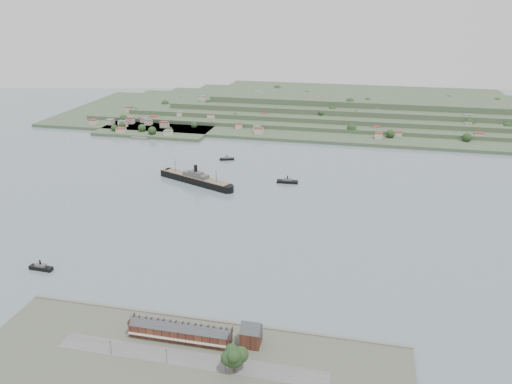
% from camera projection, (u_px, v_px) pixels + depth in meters
% --- Properties ---
extents(ground, '(1400.00, 1400.00, 0.00)m').
position_uv_depth(ground, '(263.00, 217.00, 415.63)').
color(ground, slate).
rests_on(ground, ground).
extents(near_shore, '(220.00, 80.00, 2.60)m').
position_uv_depth(near_shore, '(187.00, 367.00, 245.54)').
color(near_shore, '#4C5142').
rests_on(near_shore, ground).
extents(terrace_row, '(55.60, 9.80, 11.07)m').
position_uv_depth(terrace_row, '(180.00, 331.00, 262.43)').
color(terrace_row, '#422017').
rests_on(terrace_row, ground).
extents(gabled_building, '(10.40, 10.18, 14.09)m').
position_uv_depth(gabled_building, '(251.00, 334.00, 258.07)').
color(gabled_building, '#422017').
rests_on(gabled_building, ground).
extents(far_peninsula, '(760.00, 309.00, 30.00)m').
position_uv_depth(far_peninsula, '(333.00, 108.00, 762.95)').
color(far_peninsula, '#3D5438').
rests_on(far_peninsula, ground).
extents(steamship, '(89.39, 45.54, 22.66)m').
position_uv_depth(steamship, '(193.00, 179.00, 490.49)').
color(steamship, black).
rests_on(steamship, ground).
extents(tugboat, '(16.61, 5.21, 7.38)m').
position_uv_depth(tugboat, '(41.00, 267.00, 334.25)').
color(tugboat, black).
rests_on(tugboat, ground).
extents(ferry_west, '(16.97, 9.51, 6.14)m').
position_uv_depth(ferry_west, '(227.00, 159.00, 559.08)').
color(ferry_west, black).
rests_on(ferry_west, ground).
extents(ferry_east, '(20.88, 6.68, 7.74)m').
position_uv_depth(ferry_east, '(287.00, 181.00, 489.96)').
color(ferry_east, black).
rests_on(ferry_east, ground).
extents(fig_tree, '(12.85, 11.13, 14.34)m').
position_uv_depth(fig_tree, '(234.00, 357.00, 238.13)').
color(fig_tree, '#463120').
rests_on(fig_tree, ground).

